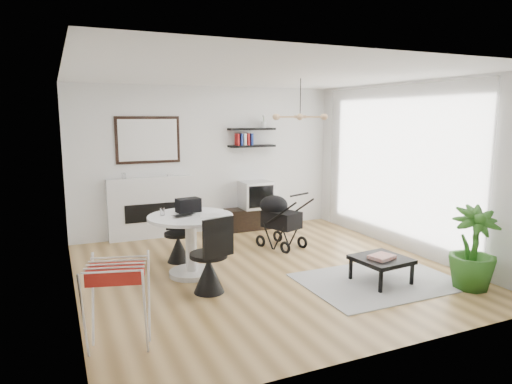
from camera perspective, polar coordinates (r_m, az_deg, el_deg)
name	(u,v)px	position (r m, az deg, el deg)	size (l,w,h in m)	color
floor	(265,271)	(6.55, 1.13, -9.79)	(5.00, 5.00, 0.00)	olive
ceiling	(266,75)	(6.21, 1.22, 14.45)	(5.00, 5.00, 0.00)	white
wall_back	(208,160)	(8.55, -6.00, 3.97)	(5.00, 5.00, 0.00)	white
wall_left	(68,188)	(5.66, -22.40, 0.51)	(5.00, 5.00, 0.00)	white
wall_right	(408,168)	(7.64, 18.42, 2.89)	(5.00, 5.00, 0.00)	white
sheer_curtain	(394,167)	(7.72, 16.87, 3.03)	(0.04, 3.60, 2.60)	white
fireplace	(151,200)	(8.30, -12.99, -1.02)	(1.50, 0.17, 2.16)	white
shelf_lower	(252,146)	(8.71, -0.53, 5.77)	(0.90, 0.25, 0.04)	black
shelf_upper	(252,129)	(8.69, -0.53, 7.88)	(0.90, 0.25, 0.04)	black
pendant_lamp	(300,117)	(6.78, 5.53, 9.33)	(0.90, 0.90, 0.10)	tan
tv_console	(253,218)	(8.84, -0.33, -3.31)	(1.09, 0.38, 0.41)	black
crt_tv	(256,195)	(8.77, -0.03, -0.32)	(0.60, 0.52, 0.52)	silver
dining_table	(191,236)	(6.27, -8.13, -5.46)	(1.15, 1.15, 0.84)	white
laptop	(185,216)	(6.12, -8.81, -2.98)	(0.31, 0.20, 0.02)	black
black_bag	(188,205)	(6.41, -8.46, -1.64)	(0.32, 0.19, 0.19)	black
newspaper	(211,216)	(6.12, -5.64, -2.98)	(0.31, 0.25, 0.01)	silver
drinking_glass	(162,211)	(6.27, -11.63, -2.39)	(0.06, 0.06, 0.10)	white
chair_far	(178,244)	(6.97, -9.67, -6.37)	(0.45, 0.46, 0.87)	black
chair_near	(210,269)	(5.71, -5.81, -9.50)	(0.50, 0.52, 0.98)	black
drying_rack	(118,304)	(4.52, -16.87, -13.23)	(0.68, 0.66, 0.85)	white
stroller	(279,222)	(7.62, 2.90, -3.81)	(0.72, 0.88, 0.96)	black
rug	(379,281)	(6.35, 15.10, -10.69)	(2.01, 1.45, 0.01)	#A5A5A5
coffee_table	(381,260)	(6.23, 15.39, -8.22)	(0.70, 0.70, 0.33)	black
magazines	(382,257)	(6.17, 15.45, -7.82)	(0.31, 0.24, 0.04)	#C84432
potted_plant	(473,248)	(6.37, 25.49, -6.35)	(0.59, 0.59, 1.05)	#2A611B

